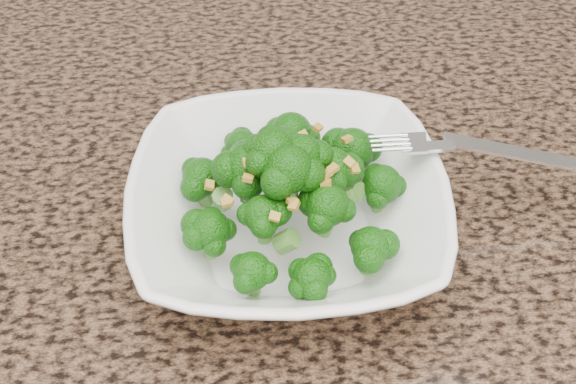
{
  "coord_description": "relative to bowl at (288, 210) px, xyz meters",
  "views": [
    {
      "loc": [
        0.12,
        -0.04,
        1.33
      ],
      "look_at": [
        0.15,
        0.35,
        0.95
      ],
      "focal_mm": 45.0,
      "sensor_mm": 36.0,
      "label": 1
    }
  ],
  "objects": [
    {
      "name": "broccoli_pile",
      "position": [
        0.0,
        0.0,
        0.06
      ],
      "size": [
        0.22,
        0.22,
        0.06
      ],
      "primitive_type": null,
      "color": "#155B0A",
      "rests_on": "bowl"
    },
    {
      "name": "garlic_topping",
      "position": [
        0.0,
        0.0,
        0.1
      ],
      "size": [
        0.13,
        0.13,
        0.01
      ],
      "primitive_type": null,
      "color": "#B4892B",
      "rests_on": "broccoli_pile"
    },
    {
      "name": "granite_counter",
      "position": [
        -0.15,
        -0.05,
        -0.05
      ],
      "size": [
        1.64,
        1.04,
        0.03
      ],
      "primitive_type": "cube",
      "color": "brown",
      "rests_on": "cabinet"
    },
    {
      "name": "bowl",
      "position": [
        0.0,
        0.0,
        0.0
      ],
      "size": [
        0.26,
        0.26,
        0.06
      ],
      "primitive_type": "imported",
      "rotation": [
        0.0,
        0.0,
        -0.05
      ],
      "color": "white",
      "rests_on": "granite_counter"
    },
    {
      "name": "fork",
      "position": [
        0.12,
        0.02,
        0.04
      ],
      "size": [
        0.2,
        0.06,
        0.01
      ],
      "primitive_type": null,
      "rotation": [
        0.0,
        0.0,
        -0.14
      ],
      "color": "silver",
      "rests_on": "bowl"
    }
  ]
}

